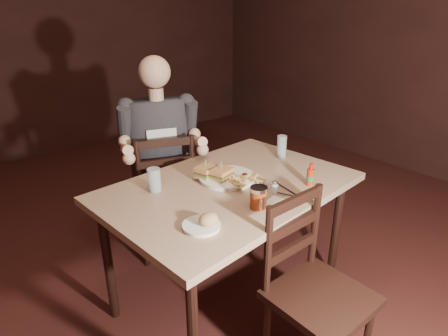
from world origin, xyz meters
TOP-DOWN VIEW (x-y plane):
  - room_shell at (0.00, 0.00)m, footprint 7.00×7.00m
  - main_table at (0.16, 0.17)m, footprint 1.42×1.02m
  - chair_far at (0.13, 0.88)m, footprint 0.55×0.58m
  - chair_near at (0.15, -0.48)m, footprint 0.42×0.46m
  - diner at (0.11, 0.83)m, footprint 0.64×0.57m
  - dinner_plate at (0.18, 0.23)m, footprint 0.34×0.34m
  - sandwich_left at (0.14, 0.23)m, footprint 0.14×0.13m
  - sandwich_right at (0.09, 0.31)m, footprint 0.13×0.11m
  - fries_pile at (0.22, 0.11)m, footprint 0.26×0.19m
  - ketchup_dollop at (0.27, 0.17)m, footprint 0.05×0.05m
  - glass_left at (-0.20, 0.36)m, footprint 0.07×0.07m
  - glass_right at (0.68, 0.29)m, footprint 0.07×0.07m
  - hot_sauce at (0.48, -0.11)m, footprint 0.04×0.04m
  - salt_shaker at (0.27, -0.05)m, footprint 0.04×0.04m
  - syrup_dispenser at (0.09, -0.11)m, footprint 0.09×0.09m
  - napkin at (0.19, -0.15)m, footprint 0.16×0.16m
  - knife at (0.31, -0.15)m, footprint 0.09×0.19m
  - fork at (0.34, -0.06)m, footprint 0.04×0.16m
  - side_plate at (-0.22, -0.09)m, footprint 0.18×0.18m
  - bread_roll at (-0.20, -0.10)m, footprint 0.10×0.08m

SIDE VIEW (x-z plane):
  - chair_near at x=0.15m, z-range 0.00..0.89m
  - chair_far at x=0.13m, z-range 0.00..0.92m
  - main_table at x=0.16m, z-range 0.31..1.08m
  - napkin at x=0.19m, z-range 0.77..0.77m
  - knife at x=0.31m, z-range 0.77..0.78m
  - fork at x=0.34m, z-range 0.77..0.78m
  - side_plate at x=-0.22m, z-range 0.77..0.78m
  - dinner_plate at x=0.18m, z-range 0.77..0.79m
  - ketchup_dollop at x=0.27m, z-range 0.79..0.80m
  - salt_shaker at x=0.27m, z-range 0.77..0.83m
  - fries_pile at x=0.22m, z-range 0.79..0.82m
  - bread_roll at x=-0.20m, z-range 0.78..0.84m
  - syrup_dispenser at x=0.09m, z-range 0.77..0.88m
  - glass_left at x=-0.20m, z-range 0.77..0.89m
  - hot_sauce at x=0.48m, z-range 0.77..0.90m
  - sandwich_right at x=0.09m, z-range 0.79..0.88m
  - sandwich_left at x=0.14m, z-range 0.79..0.89m
  - glass_right at x=0.68m, z-range 0.77..0.91m
  - diner at x=0.11m, z-range 0.47..1.39m
  - room_shell at x=0.00m, z-range -2.10..4.90m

